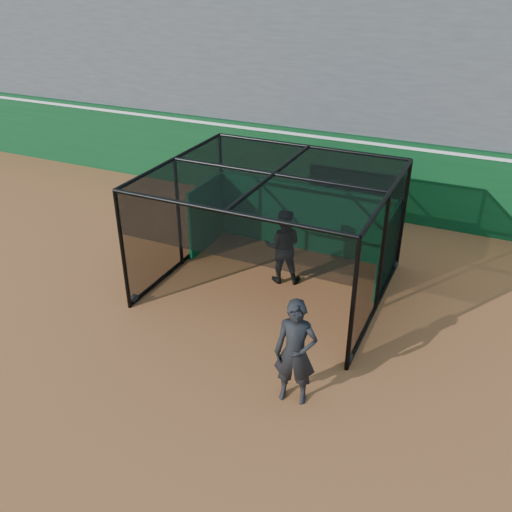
% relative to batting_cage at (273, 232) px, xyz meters
% --- Properties ---
extents(ground, '(120.00, 120.00, 0.00)m').
position_rel_batting_cage_xyz_m(ground, '(-0.90, -3.15, -1.45)').
color(ground, '#98542C').
rests_on(ground, ground).
extents(outfield_wall, '(50.00, 0.50, 2.50)m').
position_rel_batting_cage_xyz_m(outfield_wall, '(-0.90, 5.35, -0.16)').
color(outfield_wall, '#0A3C19').
rests_on(outfield_wall, ground).
extents(grandstand, '(50.00, 7.85, 8.95)m').
position_rel_batting_cage_xyz_m(grandstand, '(-0.90, 9.12, 3.02)').
color(grandstand, '#4C4C4F').
rests_on(grandstand, ground).
extents(batting_cage, '(5.32, 4.70, 2.91)m').
position_rel_batting_cage_xyz_m(batting_cage, '(0.00, 0.00, 0.00)').
color(batting_cage, black).
rests_on(batting_cage, ground).
extents(batter, '(1.12, 0.99, 1.92)m').
position_rel_batting_cage_xyz_m(batter, '(0.14, 0.33, -0.49)').
color(batter, black).
rests_on(batter, ground).
extents(on_deck_player, '(0.84, 0.63, 2.09)m').
position_rel_batting_cage_xyz_m(on_deck_player, '(1.96, -3.51, -0.41)').
color(on_deck_player, black).
rests_on(on_deck_player, ground).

